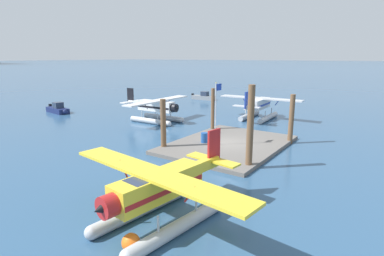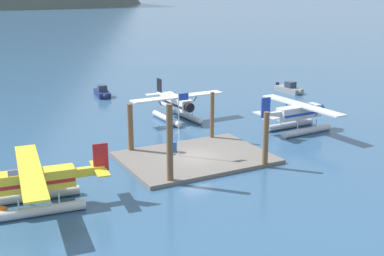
% 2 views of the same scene
% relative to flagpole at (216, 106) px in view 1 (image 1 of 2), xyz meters
% --- Properties ---
extents(ground_plane, '(1200.00, 1200.00, 0.00)m').
position_rel_flagpole_xyz_m(ground_plane, '(1.03, -0.68, -3.67)').
color(ground_plane, '#2D5175').
extents(dock_platform, '(11.84, 8.63, 0.30)m').
position_rel_flagpole_xyz_m(dock_platform, '(1.03, -0.68, -3.52)').
color(dock_platform, '#66605B').
rests_on(dock_platform, ground).
extents(piling_near_left, '(0.47, 0.47, 5.89)m').
position_rel_flagpole_xyz_m(piling_near_left, '(-3.10, -4.49, -0.73)').
color(piling_near_left, brown).
rests_on(piling_near_left, ground).
extents(piling_near_right, '(0.44, 0.44, 4.47)m').
position_rel_flagpole_xyz_m(piling_near_right, '(4.98, -4.85, -1.44)').
color(piling_near_right, brown).
rests_on(piling_near_right, ground).
extents(piling_far_left, '(0.46, 0.46, 4.31)m').
position_rel_flagpole_xyz_m(piling_far_left, '(-3.03, 3.32, -1.52)').
color(piling_far_left, brown).
rests_on(piling_far_left, ground).
extents(piling_far_right, '(0.37, 0.37, 4.54)m').
position_rel_flagpole_xyz_m(piling_far_right, '(4.92, 3.29, -1.40)').
color(piling_far_right, brown).
rests_on(piling_far_right, ground).
extents(flagpole, '(0.95, 0.10, 5.35)m').
position_rel_flagpole_xyz_m(flagpole, '(0.00, 0.00, 0.00)').
color(flagpole, silver).
rests_on(flagpole, dock_platform).
extents(fuel_drum, '(0.62, 0.62, 0.88)m').
position_rel_flagpole_xyz_m(fuel_drum, '(-0.08, 1.14, -2.93)').
color(fuel_drum, '#1E4C99').
rests_on(fuel_drum, dock_platform).
extents(mooring_buoy, '(0.76, 0.76, 0.76)m').
position_rel_flagpole_xyz_m(mooring_buoy, '(-14.58, -4.57, -3.29)').
color(mooring_buoy, orange).
rests_on(mooring_buoy, ground).
extents(seaplane_yellow_port_aft, '(7.95, 10.49, 3.84)m').
position_rel_flagpole_xyz_m(seaplane_yellow_port_aft, '(-12.36, -4.14, -2.09)').
color(seaplane_yellow_port_aft, '#B7BABF').
rests_on(seaplane_yellow_port_aft, ground).
extents(seaplane_white_bow_right, '(10.43, 7.98, 3.84)m').
position_rel_flagpole_xyz_m(seaplane_white_bow_right, '(5.32, 11.36, -2.09)').
color(seaplane_white_bow_right, '#B7BABF').
rests_on(seaplane_white_bow_right, ground).
extents(seaplane_silver_stbd_fwd, '(7.98, 10.45, 3.84)m').
position_rel_flagpole_xyz_m(seaplane_silver_stbd_fwd, '(13.97, 1.93, -2.09)').
color(seaplane_silver_stbd_fwd, '#B7BABF').
rests_on(seaplane_silver_stbd_fwd, ground).
extents(boat_navy_open_north, '(2.04, 4.87, 1.50)m').
position_rel_flagpole_xyz_m(boat_navy_open_north, '(2.15, 26.83, -3.18)').
color(boat_navy_open_north, navy).
rests_on(boat_navy_open_north, ground).
extents(boat_grey_open_east, '(1.77, 4.89, 1.50)m').
position_rel_flagpole_xyz_m(boat_grey_open_east, '(25.23, 17.28, -3.18)').
color(boat_grey_open_east, gray).
rests_on(boat_grey_open_east, ground).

